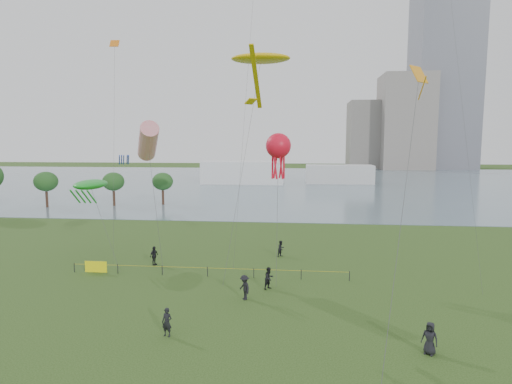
{
  "coord_description": "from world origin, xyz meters",
  "views": [
    {
      "loc": [
        2.97,
        -19.69,
        11.59
      ],
      "look_at": [
        0.0,
        10.0,
        8.0
      ],
      "focal_mm": 30.0,
      "sensor_mm": 36.0,
      "label": 1
    }
  ],
  "objects": [
    {
      "name": "kite_octopus",
      "position": [
        1.18,
        17.82,
        11.08
      ],
      "size": [
        2.2,
        5.67,
        12.26
      ],
      "rotation": [
        0.0,
        0.0,
        0.24
      ],
      "color": "#3F3F42"
    },
    {
      "name": "trees",
      "position": [
        -37.83,
        47.07,
        5.22
      ],
      "size": [
        28.12,
        18.66,
        8.44
      ],
      "color": "#392319",
      "rests_on": "ground_plane"
    },
    {
      "name": "pavilion_left",
      "position": [
        -12.0,
        95.0,
        3.0
      ],
      "size": [
        22.0,
        8.0,
        6.0
      ],
      "primitive_type": "cube",
      "color": "white",
      "rests_on": "ground_plane"
    },
    {
      "name": "small_kites",
      "position": [
        -0.3,
        18.68,
        22.51
      ],
      "size": [
        45.47,
        12.03,
        13.71
      ],
      "color": "orange"
    },
    {
      "name": "spectator_c",
      "position": [
        -10.41,
        18.12,
        0.9
      ],
      "size": [
        0.78,
        1.14,
        1.79
      ],
      "primitive_type": "imported",
      "rotation": [
        0.0,
        0.0,
        1.21
      ],
      "color": "black",
      "rests_on": "ground_plane"
    },
    {
      "name": "lake",
      "position": [
        0.0,
        100.0,
        0.02
      ],
      "size": [
        400.0,
        120.0,
        0.08
      ],
      "primitive_type": "cube",
      "color": "slate",
      "rests_on": "ground_plane"
    },
    {
      "name": "kite_delta",
      "position": [
        10.46,
        8.95,
        14.9
      ],
      "size": [
        5.04,
        13.06,
        16.46
      ],
      "rotation": [
        0.0,
        0.0,
        -0.19
      ],
      "color": "#3F3F42"
    },
    {
      "name": "kite_creature",
      "position": [
        -17.33,
        20.18,
        7.3
      ],
      "size": [
        5.99,
        6.93,
        7.8
      ],
      "rotation": [
        0.0,
        0.0,
        0.11
      ],
      "color": "#3F3F42"
    },
    {
      "name": "ground_plane",
      "position": [
        0.0,
        0.0,
        0.0
      ],
      "size": [
        400.0,
        400.0,
        0.0
      ],
      "primitive_type": "plane",
      "color": "#223D13"
    },
    {
      "name": "spectator_g",
      "position": [
        1.31,
        22.28,
        0.81
      ],
      "size": [
        0.98,
        1.0,
        1.63
      ],
      "primitive_type": "imported",
      "rotation": [
        0.0,
        0.0,
        0.89
      ],
      "color": "black",
      "rests_on": "ground_plane"
    },
    {
      "name": "kite_stingray",
      "position": [
        -0.56,
        19.63,
        18.87
      ],
      "size": [
        5.36,
        10.15,
        19.36
      ],
      "rotation": [
        0.0,
        0.0,
        0.33
      ],
      "color": "#3F3F42"
    },
    {
      "name": "tower",
      "position": [
        62.0,
        168.0,
        60.0
      ],
      "size": [
        24.0,
        24.0,
        120.0
      ],
      "primitive_type": "cube",
      "color": "slate",
      "rests_on": "ground_plane"
    },
    {
      "name": "building_low",
      "position": [
        32.0,
        168.0,
        14.0
      ],
      "size": [
        16.0,
        18.0,
        28.0
      ],
      "primitive_type": "cube",
      "color": "slate",
      "rests_on": "ground_plane"
    },
    {
      "name": "pavilion_right",
      "position": [
        14.0,
        98.0,
        2.5
      ],
      "size": [
        18.0,
        7.0,
        5.0
      ],
      "primitive_type": "cube",
      "color": "silver",
      "rests_on": "ground_plane"
    },
    {
      "name": "spectator_d",
      "position": [
        10.19,
        3.28,
        0.9
      ],
      "size": [
        1.05,
        0.97,
        1.8
      ],
      "primitive_type": "imported",
      "rotation": [
        0.0,
        0.0,
        -0.61
      ],
      "color": "black",
      "rests_on": "ground_plane"
    },
    {
      "name": "spectator_f",
      "position": [
        -4.72,
        3.94,
        0.87
      ],
      "size": [
        0.71,
        0.54,
        1.73
      ],
      "primitive_type": "imported",
      "rotation": [
        0.0,
        0.0,
        -0.22
      ],
      "color": "black",
      "rests_on": "ground_plane"
    },
    {
      "name": "spectator_b",
      "position": [
        -0.87,
        10.27,
        0.92
      ],
      "size": [
        1.25,
        1.36,
        1.84
      ],
      "primitive_type": "imported",
      "rotation": [
        0.0,
        0.0,
        -0.94
      ],
      "color": "black",
      "rests_on": "ground_plane"
    },
    {
      "name": "spectator_a",
      "position": [
        0.76,
        12.69,
        0.88
      ],
      "size": [
        1.06,
        1.08,
        1.75
      ],
      "primitive_type": "imported",
      "rotation": [
        0.0,
        0.0,
        0.84
      ],
      "color": "black",
      "rests_on": "ground_plane"
    },
    {
      "name": "kite_windsock",
      "position": [
        -10.6,
        17.93,
        11.51
      ],
      "size": [
        4.21,
        4.97,
        13.36
      ],
      "rotation": [
        0.0,
        0.0,
        -0.14
      ],
      "color": "#3F3F42"
    },
    {
      "name": "building_mid",
      "position": [
        46.0,
        162.0,
        19.0
      ],
      "size": [
        20.0,
        20.0,
        38.0
      ],
      "primitive_type": "cube",
      "color": "gray",
      "rests_on": "ground_plane"
    },
    {
      "name": "fence",
      "position": [
        -10.84,
        15.29,
        0.55
      ],
      "size": [
        24.07,
        0.07,
        1.05
      ],
      "color": "black",
      "rests_on": "ground_plane"
    }
  ]
}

